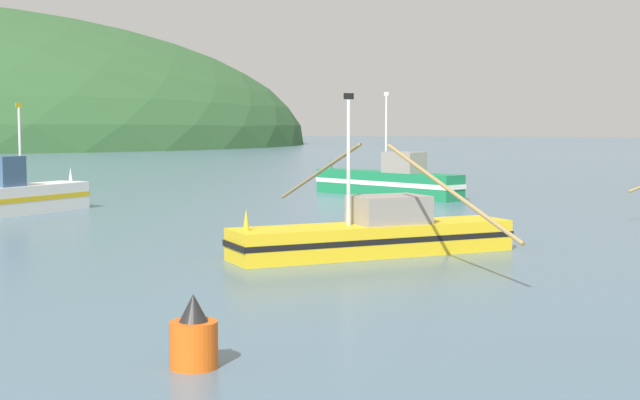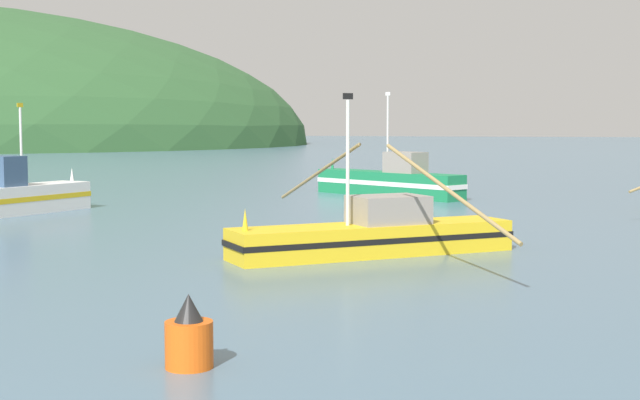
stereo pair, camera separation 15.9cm
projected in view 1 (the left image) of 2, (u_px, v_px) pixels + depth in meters
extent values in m
cube|color=gold|center=(374.00, 239.00, 30.00)|extent=(8.85, 7.82, 1.04)
cube|color=black|center=(374.00, 238.00, 30.00)|extent=(8.93, 7.90, 0.19)
cone|color=gold|center=(246.00, 220.00, 28.05)|extent=(0.28, 0.28, 0.70)
cube|color=gray|center=(389.00, 209.00, 30.16)|extent=(3.02, 2.93, 0.93)
cylinder|color=silver|center=(349.00, 163.00, 29.39)|extent=(0.12, 0.12, 4.11)
cube|color=black|center=(349.00, 96.00, 29.20)|extent=(0.30, 0.25, 0.20)
cylinder|color=#997F4C|center=(448.00, 189.00, 25.75)|extent=(4.58, 5.49, 2.45)
cylinder|color=#997F4C|center=(318.00, 173.00, 33.91)|extent=(4.58, 5.49, 2.45)
cube|color=#197A47|center=(387.00, 184.00, 54.28)|extent=(9.91, 7.11, 1.48)
cube|color=white|center=(387.00, 183.00, 54.28)|extent=(10.01, 7.18, 0.27)
cone|color=#197A47|center=(331.00, 163.00, 57.76)|extent=(0.28, 0.28, 0.70)
cube|color=gray|center=(404.00, 162.00, 53.15)|extent=(2.75, 2.51, 1.23)
cylinder|color=silver|center=(386.00, 134.00, 54.07)|extent=(0.12, 0.12, 4.57)
cube|color=white|center=(386.00, 94.00, 53.87)|extent=(0.32, 0.22, 0.20)
cube|color=white|center=(17.00, 200.00, 43.61)|extent=(3.78, 8.09, 1.39)
cube|color=gold|center=(17.00, 198.00, 43.60)|extent=(3.82, 8.17, 0.25)
cone|color=white|center=(71.00, 175.00, 46.66)|extent=(0.24, 0.24, 0.70)
cube|color=#334C6B|center=(4.00, 171.00, 42.84)|extent=(1.78, 1.76, 1.45)
cylinder|color=silver|center=(20.00, 146.00, 43.63)|extent=(0.12, 0.12, 3.77)
cube|color=gold|center=(19.00, 105.00, 43.46)|extent=(0.12, 0.36, 0.20)
cylinder|color=#E55914|center=(194.00, 345.00, 16.13)|extent=(0.87, 0.87, 0.85)
cone|color=black|center=(193.00, 308.00, 16.07)|extent=(0.52, 0.52, 0.50)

